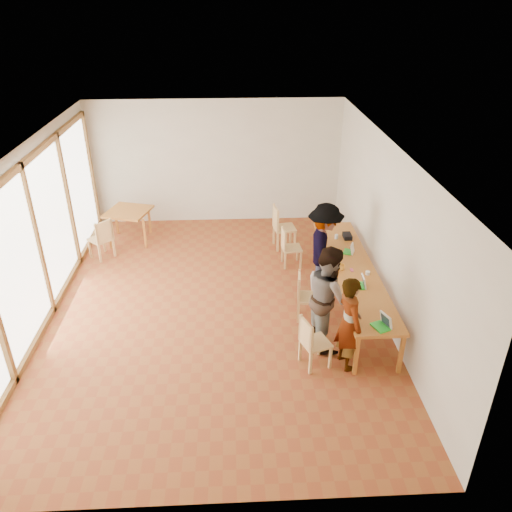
# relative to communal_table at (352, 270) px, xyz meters

# --- Properties ---
(ground) EXTENTS (8.00, 8.00, 0.00)m
(ground) POSITION_rel_communal_table_xyz_m (-2.50, -0.02, -0.70)
(ground) COLOR brown
(ground) RESTS_ON ground
(wall_back) EXTENTS (6.00, 0.10, 3.00)m
(wall_back) POSITION_rel_communal_table_xyz_m (-2.50, 3.98, 0.80)
(wall_back) COLOR beige
(wall_back) RESTS_ON ground
(wall_front) EXTENTS (6.00, 0.10, 3.00)m
(wall_front) POSITION_rel_communal_table_xyz_m (-2.50, -4.02, 0.80)
(wall_front) COLOR beige
(wall_front) RESTS_ON ground
(wall_right) EXTENTS (0.10, 8.00, 3.00)m
(wall_right) POSITION_rel_communal_table_xyz_m (0.50, -0.02, 0.80)
(wall_right) COLOR beige
(wall_right) RESTS_ON ground
(window_wall) EXTENTS (0.10, 8.00, 3.00)m
(window_wall) POSITION_rel_communal_table_xyz_m (-5.46, -0.02, 0.80)
(window_wall) COLOR white
(window_wall) RESTS_ON ground
(ceiling) EXTENTS (6.00, 8.00, 0.04)m
(ceiling) POSITION_rel_communal_table_xyz_m (-2.50, -0.02, 2.32)
(ceiling) COLOR white
(ceiling) RESTS_ON wall_back
(communal_table) EXTENTS (0.80, 4.00, 0.75)m
(communal_table) POSITION_rel_communal_table_xyz_m (0.00, 0.00, 0.00)
(communal_table) COLOR #A96E25
(communal_table) RESTS_ON ground
(side_table) EXTENTS (0.90, 0.90, 0.75)m
(side_table) POSITION_rel_communal_table_xyz_m (-4.51, 2.89, -0.03)
(side_table) COLOR #A96E25
(side_table) RESTS_ON ground
(chair_near) EXTENTS (0.51, 0.51, 0.46)m
(chair_near) POSITION_rel_communal_table_xyz_m (-1.00, -1.71, -0.17)
(chair_near) COLOR tan
(chair_near) RESTS_ON ground
(chair_mid) EXTENTS (0.46, 0.46, 0.46)m
(chair_mid) POSITION_rel_communal_table_xyz_m (-0.93, -0.40, -0.17)
(chair_mid) COLOR tan
(chair_mid) RESTS_ON ground
(chair_far) EXTENTS (0.42, 0.42, 0.44)m
(chair_far) POSITION_rel_communal_table_xyz_m (-1.01, 1.51, -0.19)
(chair_far) COLOR tan
(chair_far) RESTS_ON ground
(chair_empty) EXTENTS (0.52, 0.52, 0.52)m
(chair_empty) POSITION_rel_communal_table_xyz_m (-1.09, 2.35, -0.10)
(chair_empty) COLOR tan
(chair_empty) RESTS_ON ground
(chair_spare) EXTENTS (0.60, 0.60, 0.48)m
(chair_spare) POSITION_rel_communal_table_xyz_m (-4.93, 2.01, -0.15)
(chair_spare) COLOR tan
(chair_spare) RESTS_ON ground
(person_near) EXTENTS (0.50, 0.64, 1.55)m
(person_near) POSITION_rel_communal_table_xyz_m (-0.43, -1.70, 0.07)
(person_near) COLOR gray
(person_near) RESTS_ON ground
(person_mid) EXTENTS (0.77, 0.93, 1.76)m
(person_mid) POSITION_rel_communal_table_xyz_m (-0.65, -1.12, 0.18)
(person_mid) COLOR gray
(person_mid) RESTS_ON ground
(person_far) EXTENTS (0.78, 1.21, 1.77)m
(person_far) POSITION_rel_communal_table_xyz_m (-0.44, 0.53, 0.18)
(person_far) COLOR gray
(person_far) RESTS_ON ground
(laptop_near) EXTENTS (0.31, 0.32, 0.22)m
(laptop_near) POSITION_rel_communal_table_xyz_m (0.05, -1.78, 0.11)
(laptop_near) COLOR green
(laptop_near) RESTS_ON communal_table
(laptop_mid) EXTENTS (0.22, 0.25, 0.20)m
(laptop_mid) POSITION_rel_communal_table_xyz_m (-0.00, -0.63, 0.10)
(laptop_mid) COLOR green
(laptop_mid) RESTS_ON communal_table
(laptop_far) EXTENTS (0.26, 0.27, 0.19)m
(laptop_far) POSITION_rel_communal_table_xyz_m (0.08, 0.59, 0.10)
(laptop_far) COLOR green
(laptop_far) RESTS_ON communal_table
(yellow_mug) EXTENTS (0.13, 0.13, 0.10)m
(yellow_mug) POSITION_rel_communal_table_xyz_m (-0.22, -0.04, 0.10)
(yellow_mug) COLOR gold
(yellow_mug) RESTS_ON communal_table
(green_bottle) EXTENTS (0.07, 0.07, 0.28)m
(green_bottle) POSITION_rel_communal_table_xyz_m (-0.30, -1.20, 0.19)
(green_bottle) COLOR #11733D
(green_bottle) RESTS_ON communal_table
(clear_glass) EXTENTS (0.07, 0.07, 0.09)m
(clear_glass) POSITION_rel_communal_table_xyz_m (-0.06, 1.21, 0.09)
(clear_glass) COLOR silver
(clear_glass) RESTS_ON communal_table
(condiment_cup) EXTENTS (0.08, 0.08, 0.06)m
(condiment_cup) POSITION_rel_communal_table_xyz_m (0.21, -0.24, 0.08)
(condiment_cup) COLOR white
(condiment_cup) RESTS_ON communal_table
(pink_phone) EXTENTS (0.05, 0.10, 0.01)m
(pink_phone) POSITION_rel_communal_table_xyz_m (-0.03, -0.08, 0.05)
(pink_phone) COLOR #CA4571
(pink_phone) RESTS_ON communal_table
(black_pouch) EXTENTS (0.16, 0.26, 0.09)m
(black_pouch) POSITION_rel_communal_table_xyz_m (0.16, 1.22, 0.09)
(black_pouch) COLOR black
(black_pouch) RESTS_ON communal_table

